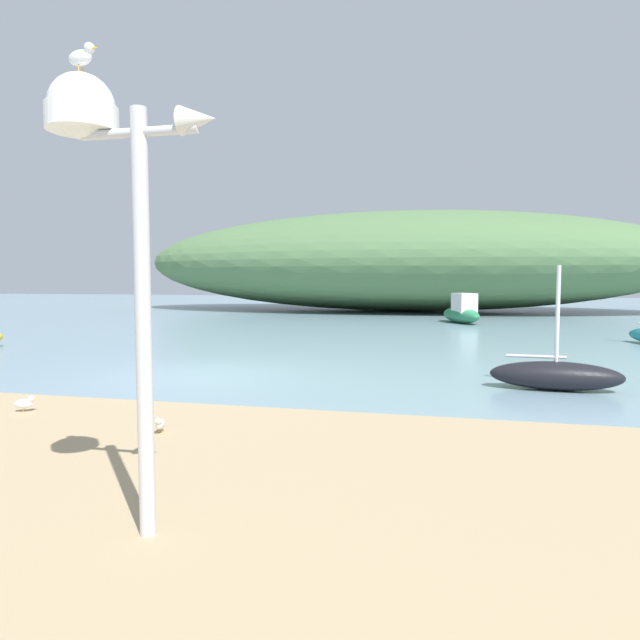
{
  "coord_description": "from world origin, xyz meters",
  "views": [
    {
      "loc": [
        5.26,
        -11.36,
        2.13
      ],
      "look_at": [
        1.34,
        5.37,
        0.87
      ],
      "focal_mm": 31.09,
      "sensor_mm": 36.0,
      "label": 1
    }
  ],
  "objects_px": {
    "mast_structure": "(102,157)",
    "motorboat_off_point": "(462,312)",
    "sailboat_outer_mooring": "(556,375)",
    "seagull_near_waterline": "(25,403)",
    "seagull_on_radar": "(82,56)",
    "seagull_mid_strand": "(160,423)"
  },
  "relations": [
    {
      "from": "seagull_on_radar",
      "to": "sailboat_outer_mooring",
      "type": "bearing_deg",
      "value": 58.66
    },
    {
      "from": "seagull_on_radar",
      "to": "seagull_mid_strand",
      "type": "relative_size",
      "value": 0.93
    },
    {
      "from": "sailboat_outer_mooring",
      "to": "motorboat_off_point",
      "type": "distance_m",
      "value": 16.72
    },
    {
      "from": "seagull_on_radar",
      "to": "motorboat_off_point",
      "type": "relative_size",
      "value": 0.08
    },
    {
      "from": "mast_structure",
      "to": "seagull_near_waterline",
      "type": "bearing_deg",
      "value": 138.49
    },
    {
      "from": "seagull_on_radar",
      "to": "motorboat_off_point",
      "type": "distance_m",
      "value": 24.74
    },
    {
      "from": "seagull_on_radar",
      "to": "seagull_mid_strand",
      "type": "height_order",
      "value": "seagull_on_radar"
    },
    {
      "from": "mast_structure",
      "to": "seagull_near_waterline",
      "type": "distance_m",
      "value": 5.41
    },
    {
      "from": "motorboat_off_point",
      "to": "seagull_on_radar",
      "type": "bearing_deg",
      "value": -97.61
    },
    {
      "from": "mast_structure",
      "to": "motorboat_off_point",
      "type": "height_order",
      "value": "mast_structure"
    },
    {
      "from": "mast_structure",
      "to": "sailboat_outer_mooring",
      "type": "distance_m",
      "value": 9.31
    },
    {
      "from": "motorboat_off_point",
      "to": "seagull_mid_strand",
      "type": "relative_size",
      "value": 11.67
    },
    {
      "from": "motorboat_off_point",
      "to": "seagull_near_waterline",
      "type": "distance_m",
      "value": 22.22
    },
    {
      "from": "seagull_near_waterline",
      "to": "mast_structure",
      "type": "bearing_deg",
      "value": -41.51
    },
    {
      "from": "mast_structure",
      "to": "seagull_on_radar",
      "type": "xyz_separation_m",
      "value": [
        -0.14,
        -0.0,
        0.73
      ]
    },
    {
      "from": "motorboat_off_point",
      "to": "seagull_near_waterline",
      "type": "bearing_deg",
      "value": -107.33
    },
    {
      "from": "sailboat_outer_mooring",
      "to": "mast_structure",
      "type": "bearing_deg",
      "value": -120.57
    },
    {
      "from": "sailboat_outer_mooring",
      "to": "seagull_near_waterline",
      "type": "distance_m",
      "value": 9.24
    },
    {
      "from": "seagull_near_waterline",
      "to": "seagull_mid_strand",
      "type": "height_order",
      "value": "seagull_near_waterline"
    },
    {
      "from": "mast_structure",
      "to": "motorboat_off_point",
      "type": "distance_m",
      "value": 24.64
    },
    {
      "from": "seagull_near_waterline",
      "to": "sailboat_outer_mooring",
      "type": "bearing_deg",
      "value": 29.53
    },
    {
      "from": "seagull_on_radar",
      "to": "sailboat_outer_mooring",
      "type": "height_order",
      "value": "seagull_on_radar"
    }
  ]
}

